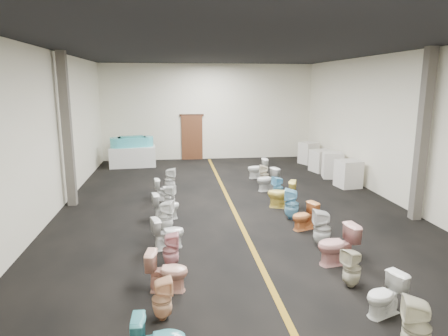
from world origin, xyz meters
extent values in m
plane|color=black|center=(0.00, 0.00, 0.00)|extent=(16.00, 16.00, 0.00)
plane|color=black|center=(0.00, 0.00, 4.50)|extent=(16.00, 16.00, 0.00)
plane|color=silver|center=(0.00, 8.00, 2.25)|extent=(10.00, 0.00, 10.00)
plane|color=silver|center=(0.00, -8.00, 2.25)|extent=(10.00, 0.00, 10.00)
plane|color=silver|center=(-5.00, 0.00, 2.25)|extent=(0.00, 16.00, 16.00)
plane|color=silver|center=(5.00, 0.00, 2.25)|extent=(0.00, 16.00, 16.00)
cube|color=#8D6514|center=(0.00, 0.00, 0.00)|extent=(0.12, 15.60, 0.01)
cube|color=#562D19|center=(-0.80, 7.94, 1.05)|extent=(1.00, 0.10, 2.10)
cube|color=#331C11|center=(-0.80, 7.95, 2.12)|extent=(1.15, 0.08, 0.10)
cube|color=#59544C|center=(-4.75, 1.00, 2.25)|extent=(0.25, 0.25, 4.50)
cube|color=#59544C|center=(4.75, -1.50, 2.25)|extent=(0.25, 0.25, 4.50)
cube|color=white|center=(-3.49, 6.58, 0.44)|extent=(2.03, 1.13, 0.87)
cube|color=#45BBC8|center=(-3.49, 6.58, 1.05)|extent=(1.32, 0.91, 0.50)
cylinder|color=#45BBC8|center=(-4.07, 6.44, 1.05)|extent=(0.66, 0.66, 0.50)
cylinder|color=#45BBC8|center=(-2.90, 6.71, 1.05)|extent=(0.66, 0.66, 0.50)
cube|color=teal|center=(-3.49, 6.58, 1.25)|extent=(1.07, 0.67, 0.20)
cube|color=silver|center=(4.40, 1.96, 0.48)|extent=(0.84, 0.84, 0.95)
cube|color=white|center=(4.40, 3.41, 0.50)|extent=(0.87, 0.87, 0.99)
cube|color=silver|center=(4.40, 4.53, 0.45)|extent=(0.95, 0.95, 0.89)
cube|color=silver|center=(4.40, 6.20, 0.49)|extent=(0.90, 0.90, 0.98)
imported|color=#F8C091|center=(-1.92, -5.40, 0.34)|extent=(0.36, 0.35, 0.68)
imported|color=#E3A38D|center=(-1.85, -4.52, 0.37)|extent=(0.78, 0.51, 0.74)
imported|color=pink|center=(-1.79, -3.59, 0.36)|extent=(0.33, 0.33, 0.71)
imported|color=white|center=(-1.85, -2.65, 0.36)|extent=(0.79, 0.59, 0.72)
imported|color=white|center=(-1.91, -1.65, 0.40)|extent=(0.44, 0.43, 0.79)
imported|color=silver|center=(-1.93, -0.66, 0.36)|extent=(0.77, 0.53, 0.72)
imported|color=white|center=(-1.84, 0.20, 0.35)|extent=(0.41, 0.41, 0.70)
imported|color=white|center=(-1.97, 1.18, 0.34)|extent=(0.72, 0.47, 0.69)
imported|color=silver|center=(-1.84, 2.18, 0.40)|extent=(0.41, 0.41, 0.80)
imported|color=beige|center=(1.47, -6.67, 0.41)|extent=(0.49, 0.49, 0.83)
imported|color=white|center=(1.55, -5.73, 0.34)|extent=(0.76, 0.59, 0.68)
imported|color=beige|center=(1.43, -4.80, 0.36)|extent=(0.42, 0.41, 0.71)
imported|color=#E09C98|center=(1.54, -3.89, 0.42)|extent=(0.87, 0.57, 0.83)
imported|color=silver|center=(1.56, -2.99, 0.43)|extent=(0.44, 0.43, 0.85)
imported|color=#E18344|center=(1.52, -1.91, 0.34)|extent=(0.76, 0.59, 0.68)
imported|color=#7AC2E5|center=(1.43, -1.11, 0.42)|extent=(0.49, 0.49, 0.84)
imported|color=#E6C952|center=(1.42, -0.09, 0.42)|extent=(0.93, 0.73, 0.83)
imported|color=#74CBF4|center=(1.56, 0.83, 0.36)|extent=(0.42, 0.41, 0.72)
imported|color=silver|center=(1.46, 1.84, 0.39)|extent=(0.85, 0.64, 0.77)
imported|color=beige|center=(1.54, 2.67, 0.36)|extent=(0.36, 0.35, 0.72)
imported|color=white|center=(1.50, 3.68, 0.38)|extent=(0.77, 0.47, 0.76)
camera|label=1|loc=(-1.67, -11.06, 3.60)|focal=32.00mm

